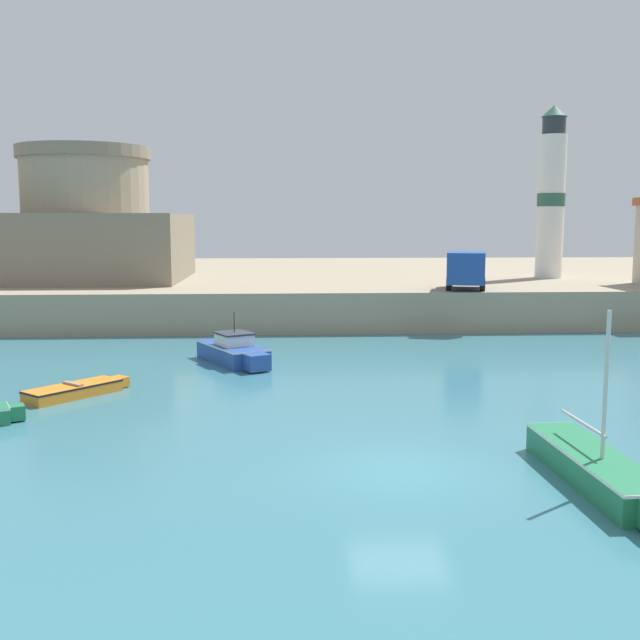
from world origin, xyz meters
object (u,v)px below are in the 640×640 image
Objects in this scene: lighthouse at (551,195)px; truck_on_quay at (466,269)px; dinghy_orange_0 at (76,390)px; sailboat_green_4 at (596,468)px; fortress at (87,232)px; motorboat_blue_1 at (234,351)px.

lighthouse reaches higher than truck_on_quay.
sailboat_green_4 reaches higher than dinghy_orange_0.
lighthouse reaches higher than sailboat_green_4.
fortress reaches higher than dinghy_orange_0.
sailboat_green_4 is 37.49m from lighthouse.
truck_on_quay is at bearing 82.64° from sailboat_green_4.
dinghy_orange_0 is 17.92m from sailboat_green_4.
motorboat_blue_1 is 29.17m from lighthouse.
dinghy_orange_0 is 37.07m from lighthouse.
dinghy_orange_0 is at bearing -136.65° from lighthouse.
sailboat_green_4 is (14.88, -9.98, 0.17)m from dinghy_orange_0.
motorboat_blue_1 is (5.35, 6.09, 0.28)m from dinghy_orange_0.
motorboat_blue_1 is 0.82× the size of sailboat_green_4.
dinghy_orange_0 is 26.32m from fortress.
motorboat_blue_1 is 0.39× the size of fortress.
fortress reaches higher than motorboat_blue_1.
lighthouse is 2.54× the size of truck_on_quay.
dinghy_orange_0 is 0.72× the size of motorboat_blue_1.
lighthouse is (11.47, 34.86, 7.65)m from sailboat_green_4.
fortress is 1.10× the size of lighthouse.
sailboat_green_4 is (9.53, -16.08, -0.11)m from motorboat_blue_1.
truck_on_quay is (3.37, 26.09, 3.12)m from sailboat_green_4.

